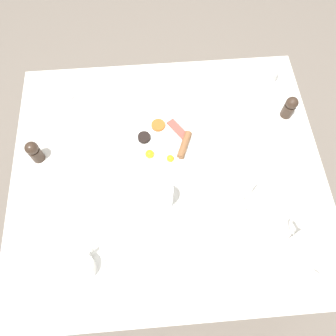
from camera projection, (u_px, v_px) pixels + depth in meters
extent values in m
plane|color=#70665B|center=(168.00, 226.00, 1.84)|extent=(8.00, 8.00, 0.00)
cube|color=silver|center=(168.00, 172.00, 1.19)|extent=(1.00, 1.12, 0.03)
cylinder|color=brown|center=(63.00, 130.00, 1.70)|extent=(0.04, 0.04, 0.71)
cylinder|color=brown|center=(51.00, 322.00, 1.31)|extent=(0.04, 0.04, 0.71)
cylinder|color=brown|center=(257.00, 117.00, 1.73)|extent=(0.04, 0.04, 0.71)
cylinder|color=brown|center=(300.00, 300.00, 1.34)|extent=(0.04, 0.04, 0.71)
cylinder|color=white|center=(164.00, 143.00, 1.21)|extent=(0.29, 0.29, 0.01)
cylinder|color=white|center=(150.00, 156.00, 1.18)|extent=(0.06, 0.06, 0.00)
sphere|color=yellow|center=(150.00, 154.00, 1.17)|extent=(0.03, 0.03, 0.03)
cylinder|color=white|center=(170.00, 160.00, 1.18)|extent=(0.06, 0.06, 0.00)
sphere|color=yellow|center=(170.00, 158.00, 1.17)|extent=(0.03, 0.03, 0.03)
cylinder|color=brown|center=(184.00, 145.00, 1.19)|extent=(0.11, 0.07, 0.03)
cube|color=#B74C42|center=(178.00, 129.00, 1.23)|extent=(0.10, 0.08, 0.01)
cylinder|color=#D16023|center=(158.00, 125.00, 1.24)|extent=(0.05, 0.05, 0.01)
cylinder|color=black|center=(144.00, 137.00, 1.21)|extent=(0.05, 0.05, 0.02)
cylinder|color=white|center=(239.00, 180.00, 1.10)|extent=(0.11, 0.11, 0.11)
cylinder|color=white|center=(242.00, 173.00, 1.05)|extent=(0.08, 0.08, 0.01)
sphere|color=white|center=(243.00, 171.00, 1.04)|extent=(0.02, 0.02, 0.02)
cone|color=white|center=(234.00, 160.00, 1.12)|extent=(0.06, 0.03, 0.05)
torus|color=white|center=(244.00, 197.00, 1.07)|extent=(0.08, 0.02, 0.08)
cylinder|color=white|center=(307.00, 249.00, 1.00)|extent=(0.11, 0.11, 0.11)
cylinder|color=white|center=(315.00, 245.00, 0.95)|extent=(0.08, 0.08, 0.01)
sphere|color=white|center=(317.00, 244.00, 0.94)|extent=(0.02, 0.02, 0.02)
cone|color=white|center=(321.00, 272.00, 0.96)|extent=(0.06, 0.03, 0.05)
torus|color=white|center=(298.00, 231.00, 1.03)|extent=(0.08, 0.03, 0.08)
cylinder|color=white|center=(84.00, 269.00, 1.02)|extent=(0.14, 0.14, 0.01)
cylinder|color=white|center=(82.00, 267.00, 0.99)|extent=(0.08, 0.08, 0.06)
cylinder|color=brown|center=(82.00, 268.00, 1.00)|extent=(0.07, 0.07, 0.05)
torus|color=white|center=(90.00, 254.00, 1.01)|extent=(0.04, 0.03, 0.04)
cylinder|color=white|center=(266.00, 78.00, 1.35)|extent=(0.14, 0.14, 0.01)
cylinder|color=white|center=(268.00, 72.00, 1.32)|extent=(0.08, 0.08, 0.06)
cylinder|color=brown|center=(267.00, 73.00, 1.33)|extent=(0.07, 0.07, 0.05)
torus|color=white|center=(269.00, 64.00, 1.34)|extent=(0.04, 0.02, 0.04)
cylinder|color=white|center=(163.00, 196.00, 1.07)|extent=(0.07, 0.07, 0.11)
cylinder|color=white|center=(240.00, 236.00, 1.04)|extent=(0.06, 0.06, 0.07)
torus|color=white|center=(241.00, 246.00, 1.02)|extent=(0.05, 0.01, 0.05)
cylinder|color=#38281E|center=(288.00, 110.00, 1.25)|extent=(0.04, 0.04, 0.06)
sphere|color=#38281E|center=(292.00, 103.00, 1.21)|extent=(0.05, 0.05, 0.05)
cylinder|color=#38281E|center=(36.00, 154.00, 1.17)|extent=(0.04, 0.04, 0.06)
sphere|color=#38281E|center=(32.00, 148.00, 1.13)|extent=(0.05, 0.05, 0.05)
cube|color=white|center=(80.00, 177.00, 1.16)|extent=(0.13, 0.17, 0.01)
cube|color=silver|center=(212.00, 90.00, 1.33)|extent=(0.08, 0.18, 0.00)
cube|color=silver|center=(62.00, 110.00, 1.28)|extent=(0.17, 0.10, 0.00)
cube|color=silver|center=(217.00, 277.00, 1.01)|extent=(0.09, 0.15, 0.00)
cube|color=silver|center=(156.00, 246.00, 1.06)|extent=(0.18, 0.04, 0.00)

